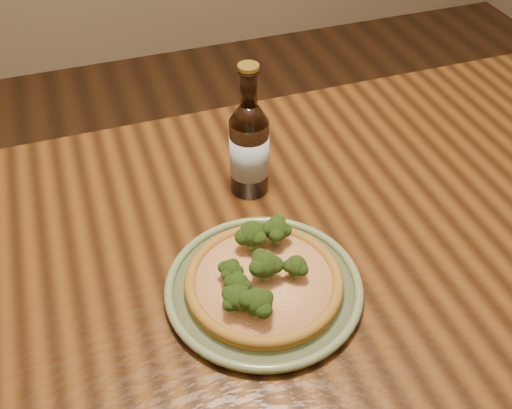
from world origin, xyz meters
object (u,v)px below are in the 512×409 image
object	(u,v)px
pizza	(263,279)
plate	(264,287)
table	(342,276)
beer_bottle	(249,147)

from	to	relation	value
pizza	plate	bearing A→B (deg)	-32.26
plate	pizza	size ratio (longest dim) A/B	1.26
table	beer_bottle	bearing A→B (deg)	122.86
pizza	beer_bottle	bearing A→B (deg)	76.21
table	plate	distance (m)	0.21
plate	table	bearing A→B (deg)	19.80
table	beer_bottle	xyz separation A→B (m)	(-0.11, 0.18, 0.19)
plate	pizza	world-z (taller)	pizza
table	plate	bearing A→B (deg)	-160.20
table	pizza	distance (m)	0.22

